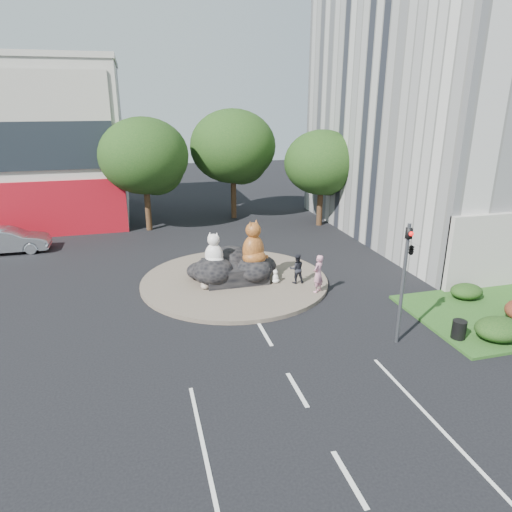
{
  "coord_description": "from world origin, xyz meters",
  "views": [
    {
      "loc": [
        -4.74,
        -12.41,
        9.36
      ],
      "look_at": [
        0.75,
        8.31,
        2.0
      ],
      "focal_mm": 32.0,
      "sensor_mm": 36.0,
      "label": 1
    }
  ],
  "objects": [
    {
      "name": "ground",
      "position": [
        0.0,
        0.0,
        0.0
      ],
      "size": [
        120.0,
        120.0,
        0.0
      ],
      "primitive_type": "plane",
      "color": "black",
      "rests_on": "ground"
    },
    {
      "name": "roundabout_island",
      "position": [
        0.0,
        10.0,
        0.1
      ],
      "size": [
        10.0,
        10.0,
        0.2
      ],
      "primitive_type": "cylinder",
      "color": "brown",
      "rests_on": "ground"
    },
    {
      "name": "rock_plinth",
      "position": [
        0.0,
        10.0,
        0.65
      ],
      "size": [
        3.2,
        2.6,
        0.9
      ],
      "primitive_type": null,
      "color": "black",
      "rests_on": "roundabout_island"
    },
    {
      "name": "tree_left",
      "position": [
        -3.93,
        22.06,
        5.25
      ],
      "size": [
        6.46,
        6.46,
        8.27
      ],
      "color": "#382314",
      "rests_on": "ground"
    },
    {
      "name": "tree_mid",
      "position": [
        3.07,
        24.06,
        5.56
      ],
      "size": [
        6.84,
        6.84,
        8.76
      ],
      "color": "#382314",
      "rests_on": "ground"
    },
    {
      "name": "tree_right",
      "position": [
        9.07,
        20.06,
        4.63
      ],
      "size": [
        5.7,
        5.7,
        7.3
      ],
      "color": "#382314",
      "rests_on": "ground"
    },
    {
      "name": "hedge_near_green",
      "position": [
        9.0,
        1.0,
        0.57
      ],
      "size": [
        2.0,
        1.6,
        0.9
      ],
      "primitive_type": "ellipsoid",
      "color": "#133410",
      "rests_on": "grass_verge"
    },
    {
      "name": "hedge_back_green",
      "position": [
        10.5,
        4.8,
        0.48
      ],
      "size": [
        1.6,
        1.28,
        0.72
      ],
      "primitive_type": "ellipsoid",
      "color": "#133410",
      "rests_on": "grass_verge"
    },
    {
      "name": "traffic_light",
      "position": [
        5.1,
        2.0,
        3.62
      ],
      "size": [
        0.44,
        1.24,
        5.0
      ],
      "color": "#595B60",
      "rests_on": "ground"
    },
    {
      "name": "street_lamp",
      "position": [
        12.82,
        8.0,
        4.55
      ],
      "size": [
        2.34,
        0.22,
        8.06
      ],
      "color": "#595B60",
      "rests_on": "ground"
    },
    {
      "name": "cat_white",
      "position": [
        -1.11,
        9.79,
        2.03
      ],
      "size": [
        1.44,
        1.38,
        1.86
      ],
      "primitive_type": null,
      "rotation": [
        0.0,
        0.0,
        -0.49
      ],
      "color": "silver",
      "rests_on": "rock_plinth"
    },
    {
      "name": "cat_tabby",
      "position": [
        0.96,
        9.65,
        2.29
      ],
      "size": [
        1.88,
        1.83,
        2.38
      ],
      "primitive_type": null,
      "rotation": [
        0.0,
        0.0,
        0.59
      ],
      "color": "#BB6527",
      "rests_on": "rock_plinth"
    },
    {
      "name": "kitten_calico",
      "position": [
        -1.75,
        9.09,
        0.61
      ],
      "size": [
        0.64,
        0.61,
        0.83
      ],
      "primitive_type": null,
      "rotation": [
        0.0,
        0.0,
        -0.47
      ],
      "color": "silver",
      "rests_on": "roundabout_island"
    },
    {
      "name": "kitten_white",
      "position": [
        1.97,
        8.94,
        0.57
      ],
      "size": [
        0.58,
        0.55,
        0.75
      ],
      "primitive_type": null,
      "rotation": [
        0.0,
        0.0,
        0.49
      ],
      "color": "white",
      "rests_on": "roundabout_island"
    },
    {
      "name": "pedestrian_pink",
      "position": [
        3.66,
        7.23,
        1.17
      ],
      "size": [
        0.84,
        0.81,
        1.94
      ],
      "primitive_type": "imported",
      "rotation": [
        0.0,
        0.0,
        3.84
      ],
      "color": "#CA8399",
      "rests_on": "roundabout_island"
    },
    {
      "name": "pedestrian_dark",
      "position": [
        3.04,
        8.63,
        0.99
      ],
      "size": [
        0.83,
        0.68,
        1.59
      ],
      "primitive_type": "imported",
      "rotation": [
        0.0,
        0.0,
        3.04
      ],
      "color": "black",
      "rests_on": "roundabout_island"
    },
    {
      "name": "parked_car",
      "position": [
        -12.94,
        18.72,
        0.81
      ],
      "size": [
        4.93,
        1.76,
        1.62
      ],
      "primitive_type": "imported",
      "rotation": [
        0.0,
        0.0,
        1.56
      ],
      "color": "#A9ABB1",
      "rests_on": "ground"
    },
    {
      "name": "litter_bin",
      "position": [
        7.5,
        1.49,
        0.51
      ],
      "size": [
        0.64,
        0.64,
        0.77
      ],
      "primitive_type": "cylinder",
      "rotation": [
        0.0,
        0.0,
        0.14
      ],
      "color": "black",
      "rests_on": "grass_verge"
    }
  ]
}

